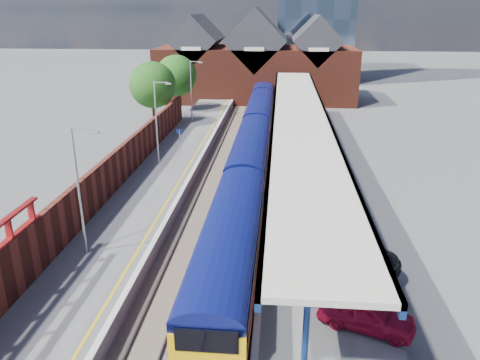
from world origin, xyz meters
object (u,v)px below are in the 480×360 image
object	(u,v)px
platform_sign	(180,138)
parked_car_dark	(354,254)
parked_car_silver	(323,196)
parked_car_blue	(325,197)
parked_car_red	(367,313)
train	(256,129)
lamp_post_c	(158,117)
lamp_post_d	(192,87)
lamp_post_b	(81,184)

from	to	relation	value
platform_sign	parked_car_dark	distance (m)	22.33
parked_car_silver	parked_car_blue	distance (m)	0.16
platform_sign	parked_car_silver	size ratio (longest dim) A/B	0.59
parked_car_red	parked_car_silver	bearing A→B (deg)	23.32
train	lamp_post_c	size ratio (longest dim) A/B	9.42
train	parked_car_red	distance (m)	30.14
train	lamp_post_d	world-z (taller)	lamp_post_d
parked_car_silver	parked_car_red	bearing A→B (deg)	-168.79
parked_car_red	parked_car_silver	distance (m)	12.95
parked_car_dark	parked_car_red	bearing A→B (deg)	-173.60
platform_sign	train	bearing A→B (deg)	44.05
lamp_post_d	parked_car_dark	xyz separation A→B (m)	(14.21, -32.24, -3.30)
lamp_post_c	parked_car_blue	size ratio (longest dim) A/B	1.53
lamp_post_c	parked_car_dark	world-z (taller)	lamp_post_c
train	parked_car_dark	xyz separation A→B (m)	(6.36, -24.52, -0.43)
lamp_post_b	lamp_post_c	xyz separation A→B (m)	(0.00, 16.00, 0.00)
lamp_post_b	platform_sign	bearing A→B (deg)	85.67
train	lamp_post_c	world-z (taller)	lamp_post_c
parked_car_dark	lamp_post_d	bearing A→B (deg)	32.02
parked_car_dark	parked_car_blue	size ratio (longest dim) A/B	1.05
train	parked_car_red	xyz separation A→B (m)	(6.20, -29.50, -0.44)
lamp_post_d	parked_car_blue	distance (m)	28.01
parked_car_blue	platform_sign	bearing A→B (deg)	44.99
parked_car_red	parked_car_dark	bearing A→B (deg)	18.19
lamp_post_c	parked_car_dark	distance (m)	21.83
parked_car_red	lamp_post_d	bearing A→B (deg)	40.71
lamp_post_b	platform_sign	distance (m)	18.20
lamp_post_b	parked_car_blue	size ratio (longest dim) A/B	1.53
lamp_post_d	parked_car_silver	size ratio (longest dim) A/B	1.64
lamp_post_d	lamp_post_c	bearing A→B (deg)	-90.00
lamp_post_d	lamp_post_b	bearing A→B (deg)	-90.00
lamp_post_d	parked_car_red	distance (m)	39.92
parked_car_dark	lamp_post_b	bearing A→B (deg)	97.26
platform_sign	parked_car_silver	distance (m)	15.80
lamp_post_b	parked_car_dark	size ratio (longest dim) A/B	1.46
lamp_post_c	platform_sign	world-z (taller)	lamp_post_c
platform_sign	parked_car_blue	xyz separation A→B (m)	(12.08, -10.35, -1.06)
parked_car_blue	lamp_post_d	bearing A→B (deg)	24.48
lamp_post_b	lamp_post_d	size ratio (longest dim) A/B	1.00
lamp_post_d	parked_car_red	xyz separation A→B (m)	(14.06, -37.21, -3.31)
train	platform_sign	xyz separation A→B (m)	(-6.49, -6.28, 0.57)
lamp_post_d	parked_car_silver	xyz separation A→B (m)	(13.31, -24.28, -3.29)
parked_car_silver	lamp_post_d	bearing A→B (deg)	36.64
train	platform_sign	distance (m)	9.05
lamp_post_d	parked_car_dark	world-z (taller)	lamp_post_d
train	parked_car_blue	world-z (taller)	train
parked_car_red	parked_car_silver	xyz separation A→B (m)	(-0.74, 12.93, 0.02)
lamp_post_d	parked_car_blue	bearing A→B (deg)	-61.10
lamp_post_b	lamp_post_c	bearing A→B (deg)	90.00
lamp_post_c	parked_car_blue	xyz separation A→B (m)	(13.44, -8.35, -3.36)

